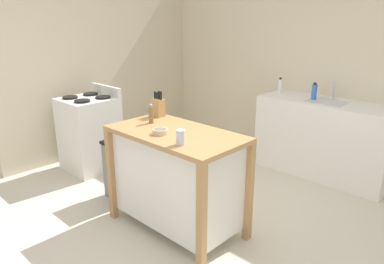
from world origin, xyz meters
TOP-DOWN VIEW (x-y plane):
  - ground_plane at (0.00, 0.00)m, footprint 6.06×6.06m
  - wall_back at (0.00, 2.53)m, footprint 4.92×0.10m
  - wall_left at (-2.46, 0.96)m, footprint 0.10×3.13m
  - kitchen_island at (-0.14, 0.11)m, footprint 1.20×0.65m
  - knife_block at (-0.62, 0.34)m, footprint 0.11×0.09m
  - bowl_ceramic_wide at (-0.18, -0.02)m, footprint 0.13×0.13m
  - drinking_cup at (0.13, -0.09)m, footprint 0.07×0.07m
  - pepper_grinder at (-0.49, 0.14)m, footprint 0.04×0.04m
  - trash_bin at (-0.98, 0.13)m, footprint 0.36×0.28m
  - sink_counter at (0.28, 2.18)m, footprint 1.57×0.60m
  - sink_faucet at (0.28, 2.32)m, footprint 0.02×0.02m
  - bottle_spray_cleaner at (0.11, 2.17)m, footprint 0.06×0.06m
  - bottle_dish_soap at (-0.37, 2.21)m, footprint 0.05×0.05m
  - stove at (-1.91, 0.32)m, footprint 0.60×0.60m

SIDE VIEW (x-z plane):
  - ground_plane at x=0.00m, z-range 0.00..0.00m
  - trash_bin at x=-0.98m, z-range 0.00..0.63m
  - sink_counter at x=0.28m, z-range 0.00..0.92m
  - stove at x=-1.91m, z-range -0.05..0.98m
  - kitchen_island at x=-0.14m, z-range 0.05..0.98m
  - bowl_ceramic_wide at x=-0.18m, z-range 0.93..0.97m
  - drinking_cup at x=0.13m, z-range 0.93..1.05m
  - bottle_spray_cleaner at x=0.11m, z-range 0.91..1.11m
  - bottle_dish_soap at x=-0.37m, z-range 0.91..1.11m
  - pepper_grinder at x=-0.49m, z-range 0.92..1.10m
  - knife_block at x=-0.62m, z-range 0.89..1.15m
  - sink_faucet at x=0.28m, z-range 0.91..1.13m
  - wall_back at x=0.00m, z-range 0.00..2.60m
  - wall_left at x=-2.46m, z-range 0.00..2.60m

